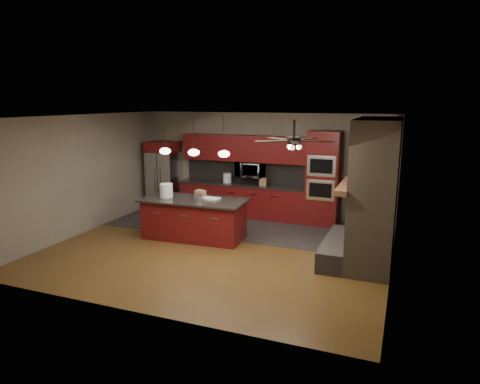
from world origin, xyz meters
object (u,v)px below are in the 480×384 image
at_px(oven_tower, 323,179).
at_px(white_bucket, 166,191).
at_px(paint_can, 199,198).
at_px(counter_box, 263,182).
at_px(paint_tray, 211,199).
at_px(kitchen_island, 194,219).
at_px(microwave, 250,169).
at_px(counter_bucket, 227,178).
at_px(cardboard_box, 200,193).
at_px(refrigerator, 164,176).

bearing_deg(oven_tower, white_bucket, -144.89).
height_order(paint_can, counter_box, counter_box).
distance_m(white_bucket, paint_tray, 1.09).
bearing_deg(kitchen_island, microwave, 73.59).
bearing_deg(counter_bucket, white_bucket, -104.27).
bearing_deg(cardboard_box, counter_bucket, 109.06).
xyz_separation_m(refrigerator, counter_bucket, (1.96, 0.08, 0.04)).
distance_m(oven_tower, paint_can, 3.27).
bearing_deg(microwave, counter_box, -14.05).
distance_m(cardboard_box, counter_bucket, 1.89).
distance_m(white_bucket, counter_box, 2.74).
relative_size(microwave, white_bucket, 2.31).
xyz_separation_m(microwave, white_bucket, (-1.23, -2.31, -0.22)).
bearing_deg(oven_tower, microwave, 178.34).
xyz_separation_m(paint_can, counter_bucket, (-0.28, 2.27, 0.05)).
relative_size(oven_tower, counter_box, 11.44).
height_order(microwave, counter_box, microwave).
bearing_deg(white_bucket, paint_can, -1.08).
relative_size(refrigerator, cardboard_box, 8.60).
xyz_separation_m(kitchen_island, counter_bucket, (-0.11, 2.21, 0.57)).
bearing_deg(white_bucket, oven_tower, 35.11).
xyz_separation_m(white_bucket, counter_bucket, (0.57, 2.26, -0.05)).
xyz_separation_m(oven_tower, white_bucket, (-3.20, -2.25, -0.11)).
xyz_separation_m(microwave, paint_tray, (-0.16, -2.13, -0.36)).
height_order(oven_tower, white_bucket, oven_tower).
height_order(white_bucket, paint_can, white_bucket).
relative_size(refrigerator, counter_bucket, 7.53).
bearing_deg(microwave, white_bucket, -117.98).
bearing_deg(kitchen_island, white_bucket, -179.11).
relative_size(microwave, counter_bucket, 2.79).
xyz_separation_m(kitchen_island, counter_box, (0.94, 2.16, 0.54)).
distance_m(microwave, counter_bucket, 0.71).
xyz_separation_m(microwave, kitchen_island, (-0.55, -2.26, -0.84)).
height_order(oven_tower, microwave, oven_tower).
bearing_deg(microwave, kitchen_island, -103.54).
relative_size(paint_tray, counter_bucket, 1.43).
height_order(paint_can, counter_bucket, counter_bucket).
bearing_deg(refrigerator, oven_tower, 0.92).
bearing_deg(paint_tray, counter_box, 78.64).
xyz_separation_m(kitchen_island, cardboard_box, (0.01, 0.33, 0.53)).
relative_size(white_bucket, paint_tray, 0.84).
height_order(paint_tray, counter_bucket, counter_bucket).
height_order(white_bucket, counter_bucket, white_bucket).
distance_m(paint_tray, cardboard_box, 0.42).
height_order(refrigerator, paint_can, refrigerator).
bearing_deg(counter_box, oven_tower, -6.85).
height_order(oven_tower, kitchen_island, oven_tower).
bearing_deg(white_bucket, microwave, 62.02).
bearing_deg(cardboard_box, paint_can, -51.92).
bearing_deg(paint_tray, cardboard_box, 156.14).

